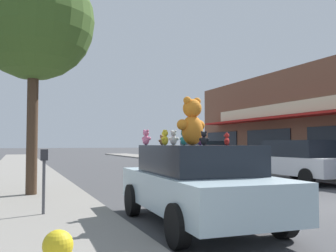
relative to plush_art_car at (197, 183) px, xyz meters
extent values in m
plane|color=#424244|center=(3.57, 0.79, -0.78)|extent=(260.00, 260.00, 0.00)
cube|color=gray|center=(-2.80, 0.79, -0.72)|extent=(3.09, 90.00, 0.12)
cube|color=red|center=(10.92, 7.48, 2.23)|extent=(1.13, 23.74, 0.12)
cube|color=black|center=(11.45, 13.14, 0.62)|extent=(0.06, 4.30, 2.00)
cube|color=black|center=(11.45, 18.79, 0.62)|extent=(0.06, 4.30, 2.00)
cube|color=#ADC6D1|center=(0.00, 0.00, -0.14)|extent=(2.00, 4.30, 0.63)
cube|color=black|center=(0.00, 0.00, 0.43)|extent=(1.70, 2.39, 0.52)
cylinder|color=black|center=(-0.84, 1.35, -0.46)|extent=(0.23, 0.66, 0.65)
cylinder|color=black|center=(0.95, 1.27, -0.46)|extent=(0.23, 0.66, 0.65)
cylinder|color=black|center=(-0.95, -1.27, -0.46)|extent=(0.23, 0.66, 0.65)
cylinder|color=black|center=(0.84, -1.35, -0.46)|extent=(0.23, 0.66, 0.65)
ellipsoid|color=orange|center=(-0.05, 0.10, 0.97)|extent=(0.53, 0.49, 0.56)
sphere|color=orange|center=(-0.05, 0.10, 1.39)|extent=(0.45, 0.45, 0.36)
sphere|color=orange|center=(0.07, 0.14, 1.53)|extent=(0.19, 0.19, 0.15)
sphere|color=orange|center=(-0.17, 0.05, 1.53)|extent=(0.19, 0.19, 0.15)
sphere|color=#FFBA41|center=(-0.10, 0.24, 1.37)|extent=(0.17, 0.17, 0.14)
sphere|color=orange|center=(0.15, 0.20, 1.07)|extent=(0.26, 0.26, 0.21)
sphere|color=orange|center=(-0.27, 0.05, 1.07)|extent=(0.26, 0.26, 0.21)
ellipsoid|color=teal|center=(0.02, 0.63, 0.79)|extent=(0.17, 0.18, 0.19)
sphere|color=teal|center=(0.02, 0.63, 0.92)|extent=(0.15, 0.15, 0.12)
sphere|color=teal|center=(0.03, 0.59, 0.97)|extent=(0.06, 0.06, 0.05)
sphere|color=teal|center=(0.00, 0.67, 0.97)|extent=(0.06, 0.06, 0.05)
sphere|color=#47CDC6|center=(0.06, 0.65, 0.92)|extent=(0.06, 0.06, 0.04)
sphere|color=teal|center=(0.06, 0.57, 0.82)|extent=(0.09, 0.09, 0.07)
sphere|color=teal|center=(0.00, 0.70, 0.82)|extent=(0.09, 0.09, 0.07)
ellipsoid|color=red|center=(0.32, -0.53, 0.76)|extent=(0.13, 0.14, 0.14)
sphere|color=red|center=(0.32, -0.53, 0.86)|extent=(0.12, 0.12, 0.09)
sphere|color=red|center=(0.34, -0.50, 0.90)|extent=(0.05, 0.05, 0.04)
sphere|color=red|center=(0.31, -0.55, 0.90)|extent=(0.05, 0.05, 0.04)
sphere|color=#FF4741|center=(0.29, -0.51, 0.86)|extent=(0.05, 0.05, 0.03)
sphere|color=red|center=(0.35, -0.48, 0.79)|extent=(0.07, 0.07, 0.05)
sphere|color=red|center=(0.29, -0.57, 0.79)|extent=(0.07, 0.07, 0.05)
ellipsoid|color=olive|center=(-0.32, 0.98, 0.76)|extent=(0.11, 0.10, 0.13)
sphere|color=olive|center=(-0.32, 0.98, 0.86)|extent=(0.09, 0.09, 0.08)
sphere|color=olive|center=(-0.29, 0.99, 0.89)|extent=(0.04, 0.04, 0.04)
sphere|color=olive|center=(-0.35, 0.98, 0.89)|extent=(0.04, 0.04, 0.04)
sphere|color=tan|center=(-0.32, 1.02, 0.85)|extent=(0.04, 0.04, 0.03)
sphere|color=olive|center=(-0.27, 1.00, 0.78)|extent=(0.05, 0.05, 0.05)
sphere|color=olive|center=(-0.37, 0.98, 0.78)|extent=(0.05, 0.05, 0.05)
ellipsoid|color=pink|center=(-0.67, 0.99, 0.79)|extent=(0.18, 0.19, 0.20)
sphere|color=pink|center=(-0.67, 0.99, 0.94)|extent=(0.17, 0.17, 0.12)
sphere|color=pink|center=(-0.64, 0.95, 0.98)|extent=(0.07, 0.07, 0.05)
sphere|color=pink|center=(-0.69, 1.03, 0.98)|extent=(0.07, 0.07, 0.05)
sphere|color=#FFA3DA|center=(-0.62, 1.02, 0.93)|extent=(0.06, 0.06, 0.05)
sphere|color=pink|center=(-0.62, 0.93, 0.83)|extent=(0.10, 0.10, 0.07)
sphere|color=pink|center=(-0.69, 1.07, 0.83)|extent=(0.10, 0.10, 0.07)
ellipsoid|color=white|center=(-0.11, 0.87, 0.79)|extent=(0.19, 0.19, 0.19)
sphere|color=white|center=(-0.11, 0.87, 0.93)|extent=(0.17, 0.17, 0.12)
sphere|color=white|center=(-0.07, 0.84, 0.98)|extent=(0.07, 0.07, 0.05)
sphere|color=white|center=(-0.14, 0.91, 0.98)|extent=(0.07, 0.07, 0.05)
sphere|color=white|center=(-0.07, 0.91, 0.92)|extent=(0.07, 0.07, 0.05)
sphere|color=white|center=(-0.04, 0.83, 0.82)|extent=(0.10, 0.10, 0.07)
sphere|color=white|center=(-0.15, 0.94, 0.82)|extent=(0.10, 0.10, 0.07)
ellipsoid|color=black|center=(-0.07, -0.42, 0.77)|extent=(0.16, 0.16, 0.16)
sphere|color=black|center=(-0.07, -0.42, 0.88)|extent=(0.14, 0.14, 0.10)
sphere|color=black|center=(-0.05, -0.44, 0.92)|extent=(0.06, 0.06, 0.04)
sphere|color=black|center=(-0.10, -0.40, 0.92)|extent=(0.06, 0.06, 0.04)
sphere|color=#3A3A3D|center=(-0.05, -0.39, 0.88)|extent=(0.05, 0.05, 0.04)
sphere|color=black|center=(-0.02, -0.46, 0.80)|extent=(0.08, 0.08, 0.06)
sphere|color=black|center=(-0.11, -0.37, 0.80)|extent=(0.08, 0.08, 0.06)
ellipsoid|color=yellow|center=(-0.61, 0.09, 0.78)|extent=(0.18, 0.18, 0.18)
sphere|color=yellow|center=(-0.61, 0.09, 0.91)|extent=(0.16, 0.16, 0.11)
sphere|color=yellow|center=(-0.58, 0.11, 0.95)|extent=(0.07, 0.07, 0.05)
sphere|color=yellow|center=(-0.63, 0.06, 0.95)|extent=(0.07, 0.07, 0.05)
sphere|color=#FFFF4D|center=(-0.64, 0.12, 0.90)|extent=(0.06, 0.06, 0.04)
sphere|color=yellow|center=(-0.56, 0.14, 0.81)|extent=(0.09, 0.09, 0.06)
sphere|color=yellow|center=(-0.66, 0.04, 0.81)|extent=(0.09, 0.09, 0.06)
ellipsoid|color=purple|center=(0.22, 0.28, 0.79)|extent=(0.18, 0.19, 0.19)
sphere|color=purple|center=(0.22, 0.28, 0.92)|extent=(0.16, 0.16, 0.12)
sphere|color=purple|center=(0.24, 0.32, 0.97)|extent=(0.07, 0.07, 0.05)
sphere|color=purple|center=(0.19, 0.25, 0.97)|extent=(0.07, 0.07, 0.05)
sphere|color=#BA67ED|center=(0.17, 0.31, 0.92)|extent=(0.06, 0.06, 0.04)
sphere|color=purple|center=(0.25, 0.35, 0.82)|extent=(0.09, 0.09, 0.07)
sphere|color=purple|center=(0.17, 0.22, 0.82)|extent=(0.09, 0.09, 0.07)
cube|color=silver|center=(7.12, 5.34, -0.12)|extent=(1.81, 4.24, 0.67)
cube|color=black|center=(7.12, 5.34, 0.53)|extent=(1.59, 2.69, 0.64)
cylinder|color=black|center=(6.23, 6.66, -0.46)|extent=(0.20, 0.65, 0.65)
cylinder|color=black|center=(8.01, 6.66, -0.46)|extent=(0.20, 0.65, 0.65)
cylinder|color=black|center=(6.23, 4.03, -0.46)|extent=(0.20, 0.65, 0.65)
cube|color=#336B3D|center=(7.12, 13.44, -0.10)|extent=(1.92, 4.27, 0.72)
cube|color=black|center=(7.12, 13.44, 0.57)|extent=(1.69, 3.00, 0.61)
cylinder|color=black|center=(6.18, 14.77, -0.46)|extent=(0.20, 0.65, 0.65)
cylinder|color=black|center=(8.06, 14.77, -0.46)|extent=(0.20, 0.65, 0.65)
cylinder|color=black|center=(6.18, 12.12, -0.46)|extent=(0.20, 0.65, 0.65)
cylinder|color=black|center=(8.06, 12.12, -0.46)|extent=(0.20, 0.65, 0.65)
cylinder|color=#473323|center=(-2.72, 4.67, 1.04)|extent=(0.30, 0.30, 3.40)
sphere|color=#3D5B23|center=(-2.72, 4.67, 4.15)|extent=(3.32, 3.32, 3.32)
sphere|color=yellow|center=(-2.83, -3.56, 0.03)|extent=(0.21, 0.21, 0.21)
cylinder|color=#4C4C51|center=(-2.60, 1.54, -0.13)|extent=(0.06, 0.06, 1.05)
cube|color=#2D2D33|center=(-2.60, 1.54, 0.50)|extent=(0.14, 0.10, 0.22)
camera|label=1|loc=(-3.11, -6.24, 0.72)|focal=40.00mm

